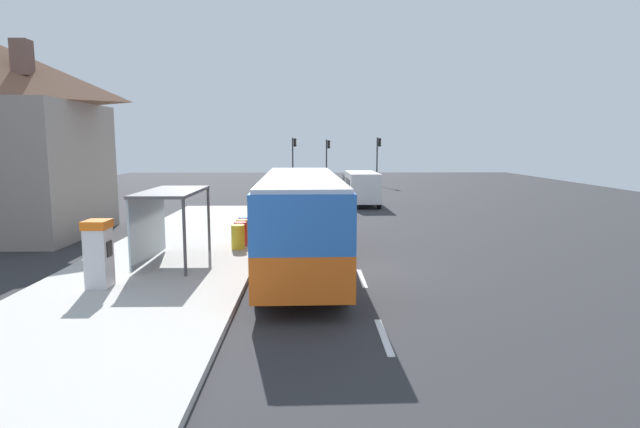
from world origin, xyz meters
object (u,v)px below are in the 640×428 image
bus (300,216)px  traffic_light_near_side (378,154)px  bus_shelter (163,207)px  recycling_bin_red (240,234)px  recycling_bin_orange (243,231)px  traffic_light_median (327,155)px  ticket_machine (99,253)px  traffic_light_far_side (294,154)px  recycling_bin_blue (245,228)px  recycling_bin_yellow (238,237)px  sedan_near (352,183)px  white_van (362,186)px

bus → traffic_light_near_side: 36.08m
bus_shelter → recycling_bin_red: bearing=53.0°
recycling_bin_orange → traffic_light_median: (4.60, 32.90, 2.48)m
ticket_machine → traffic_light_far_side: bearing=83.7°
traffic_light_far_side → traffic_light_median: bearing=12.9°
recycling_bin_red → bus_shelter: (-2.21, -2.93, 1.44)m
traffic_light_far_side → recycling_bin_blue: bearing=-92.0°
recycling_bin_yellow → recycling_bin_red: bearing=90.0°
recycling_bin_yellow → traffic_light_near_side: (9.70, 32.70, 2.60)m
ticket_machine → recycling_bin_red: (3.18, 6.06, -0.52)m
recycling_bin_orange → recycling_bin_blue: same height
sedan_near → recycling_bin_orange: 24.80m
recycling_bin_orange → ticket_machine: bearing=-115.2°
bus → sedan_near: (4.01, 27.96, -1.05)m
bus → sedan_near: 28.27m
bus → recycling_bin_orange: size_ratio=11.65×
recycling_bin_blue → bus_shelter: bus_shelter is taller
ticket_machine → recycling_bin_orange: (3.18, 6.76, -0.52)m
white_van → bus: bearing=-102.0°
bus → traffic_light_median: bearing=86.7°
bus → recycling_bin_red: bearing=126.8°
recycling_bin_blue → bus_shelter: (-2.21, -4.33, 1.44)m
bus → recycling_bin_red: bus is taller
ticket_machine → bus_shelter: size_ratio=0.48×
recycling_bin_blue → white_van: bearing=64.9°
traffic_light_median → recycling_bin_red: bearing=-97.8°
ticket_machine → sedan_near: bearing=72.5°
white_van → recycling_bin_blue: size_ratio=5.51×
bus → recycling_bin_blue: bus is taller
recycling_bin_yellow → recycling_bin_orange: 1.40m
recycling_bin_blue → traffic_light_far_side: 31.52m
ticket_machine → recycling_bin_yellow: bearing=59.3°
traffic_light_near_side → traffic_light_median: (-5.10, 1.60, -0.12)m
bus → white_van: size_ratio=2.11×
recycling_bin_red → traffic_light_far_side: traffic_light_far_side is taller
recycling_bin_yellow → traffic_light_near_side: bearing=73.5°
traffic_light_near_side → bus_shelter: 36.92m
ticket_machine → recycling_bin_blue: bearing=66.9°
ticket_machine → recycling_bin_blue: (3.18, 7.46, -0.52)m
ticket_machine → recycling_bin_orange: ticket_machine is taller
recycling_bin_red → recycling_bin_blue: 1.40m
recycling_bin_red → traffic_light_near_side: size_ratio=0.19×
recycling_bin_red → recycling_bin_orange: same height
bus_shelter → ticket_machine: bearing=-107.2°
recycling_bin_yellow → recycling_bin_blue: same height
recycling_bin_red → traffic_light_far_side: bearing=88.1°
sedan_near → recycling_bin_blue: size_ratio=4.63×
traffic_light_near_side → traffic_light_far_side: (-8.60, 0.80, -0.01)m
sedan_near → recycling_bin_yellow: (-6.50, -25.34, -0.14)m
white_van → recycling_bin_orange: size_ratio=5.51×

